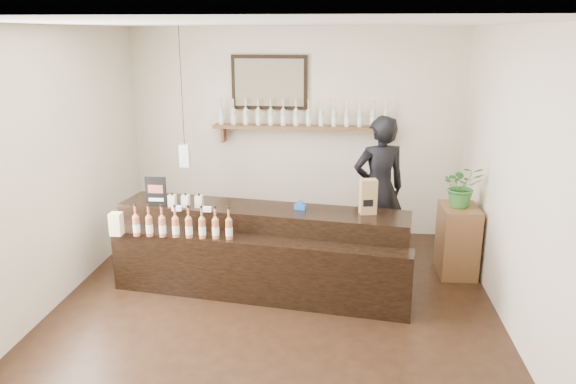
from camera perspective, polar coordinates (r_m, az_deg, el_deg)
The scene contains 10 objects.
ground at distance 5.78m, azimuth -1.51°, elevation -12.19°, with size 5.00×5.00×0.00m, color black.
room_shell at distance 5.20m, azimuth -1.65°, elevation 4.60°, with size 5.00×5.00×5.00m.
back_wall_decor at distance 7.54m, azimuth -0.36°, elevation 8.51°, with size 2.66×0.96×1.69m.
counter at distance 6.15m, azimuth -2.85°, elevation -6.09°, with size 3.23×1.30×1.04m.
promo_sign at distance 6.30m, azimuth -13.28°, elevation 0.07°, with size 0.23×0.03×0.32m.
paper_bag at distance 5.91m, azimuth 8.14°, elevation -0.46°, with size 0.19×0.16×0.37m.
tape_dispenser at distance 6.01m, azimuth 1.22°, elevation -1.44°, with size 0.13×0.07×0.10m.
side_cabinet at distance 6.80m, azimuth 16.83°, elevation -4.71°, with size 0.42×0.57×0.82m.
potted_plant at distance 6.60m, azimuth 17.28°, elevation 0.59°, with size 0.44×0.38×0.49m, color #31712D.
shopkeeper at distance 6.84m, azimuth 9.26°, elevation 1.23°, with size 0.74×0.49×2.03m, color black.
Camera 1 is at (0.66, -5.06, 2.72)m, focal length 35.00 mm.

